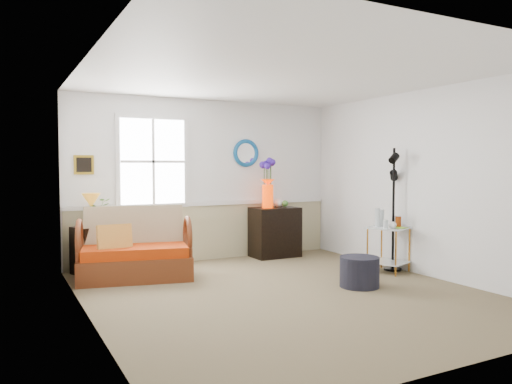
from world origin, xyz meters
name	(u,v)px	position (x,y,z in m)	size (l,w,h in m)	color
floor	(286,294)	(0.00, 0.00, 0.00)	(4.50, 5.00, 0.01)	brown
ceiling	(286,75)	(0.00, 0.00, 2.60)	(4.50, 5.00, 0.01)	white
walls	(286,186)	(0.00, 0.00, 1.30)	(4.51, 5.01, 2.60)	white
wainscot	(208,232)	(0.00, 2.48, 0.45)	(4.46, 0.02, 0.90)	tan
chair_rail	(208,204)	(0.00, 2.47, 0.92)	(4.46, 0.04, 0.06)	white
window	(153,162)	(-0.90, 2.47, 1.60)	(1.14, 0.06, 1.44)	white
picture	(84,165)	(-1.92, 2.48, 1.55)	(0.28, 0.03, 0.28)	#AC8724
mirror	(246,153)	(0.70, 2.48, 1.75)	(0.47, 0.47, 0.07)	teal
loveseat	(135,243)	(-1.40, 1.64, 0.48)	(1.48, 0.84, 0.97)	#632912
throw_pillow	(115,241)	(-1.68, 1.59, 0.54)	(0.44, 0.11, 0.44)	#C76A1F
lamp_stand	(89,250)	(-1.91, 2.25, 0.34)	(0.38, 0.38, 0.67)	black
table_lamp	(91,210)	(-1.86, 2.25, 0.91)	(0.26, 0.26, 0.47)	#B5741D
potted_plant	(97,215)	(-1.77, 2.33, 0.83)	(0.35, 0.39, 0.31)	#4B8535
cabinet	(275,232)	(1.11, 2.20, 0.42)	(0.78, 0.50, 0.83)	black
flower_vase	(268,184)	(0.96, 2.19, 1.24)	(0.24, 0.24, 0.81)	#F73600
side_table	(388,250)	(1.95, 0.37, 0.33)	(0.52, 0.52, 0.65)	#C37F25
tabletop_items	(390,218)	(1.96, 0.36, 0.79)	(0.44, 0.44, 0.26)	silver
floor_lamp	(393,209)	(2.10, 0.44, 0.90)	(0.26, 0.26, 1.79)	black
ottoman	(359,272)	(1.01, -0.14, 0.19)	(0.50, 0.50, 0.38)	black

